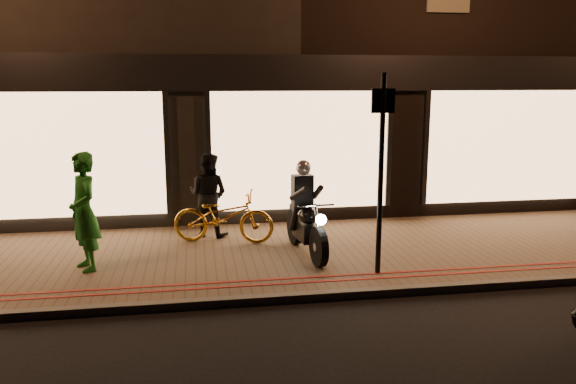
% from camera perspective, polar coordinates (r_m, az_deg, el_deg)
% --- Properties ---
extents(ground, '(90.00, 90.00, 0.00)m').
position_cam_1_polar(ground, '(8.04, 6.60, -10.80)').
color(ground, black).
rests_on(ground, ground).
extents(sidewalk, '(50.00, 4.00, 0.12)m').
position_cam_1_polar(sidewalk, '(9.84, 3.40, -6.18)').
color(sidewalk, brown).
rests_on(sidewalk, ground).
extents(kerb_stone, '(50.00, 0.14, 0.12)m').
position_cam_1_polar(kerb_stone, '(8.06, 6.51, -10.27)').
color(kerb_stone, '#59544C').
rests_on(kerb_stone, ground).
extents(red_kerb_lines, '(50.00, 0.26, 0.01)m').
position_cam_1_polar(red_kerb_lines, '(8.49, 5.59, -8.66)').
color(red_kerb_lines, maroon).
rests_on(red_kerb_lines, sidewalk).
extents(building_row, '(48.00, 10.11, 8.50)m').
position_cam_1_polar(building_row, '(16.32, -2.06, 15.64)').
color(building_row, black).
rests_on(building_row, ground).
extents(motorcycle, '(0.63, 1.94, 1.59)m').
position_cam_1_polar(motorcycle, '(9.43, 1.78, -2.69)').
color(motorcycle, black).
rests_on(motorcycle, sidewalk).
extents(sign_post, '(0.35, 0.08, 3.00)m').
position_cam_1_polar(sign_post, '(8.37, 9.44, 2.79)').
color(sign_post, black).
rests_on(sign_post, sidewalk).
extents(bicycle_gold, '(1.93, 1.10, 0.96)m').
position_cam_1_polar(bicycle_gold, '(10.18, -6.59, -2.49)').
color(bicycle_gold, gold).
rests_on(bicycle_gold, sidewalk).
extents(person_green, '(0.70, 0.80, 1.84)m').
position_cam_1_polar(person_green, '(9.12, -20.03, -1.90)').
color(person_green, '#1B681D').
rests_on(person_green, sidewalk).
extents(person_dark, '(0.95, 0.88, 1.57)m').
position_cam_1_polar(person_dark, '(10.60, -8.10, -0.27)').
color(person_dark, black).
rests_on(person_dark, sidewalk).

